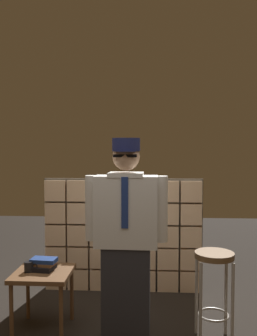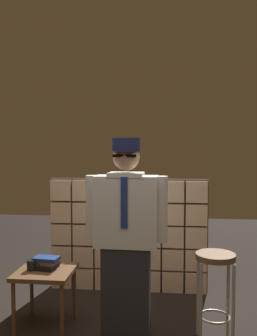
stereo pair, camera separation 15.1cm
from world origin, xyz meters
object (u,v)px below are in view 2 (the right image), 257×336
Objects in this scene: standing_person at (126,238)px; book_stack at (46,263)px; bar_stool at (215,277)px; coffee_mug at (32,265)px; side_table at (45,278)px.

standing_person reaches higher than book_stack.
book_stack is (-0.79, 0.23, -0.32)m from standing_person.
bar_stool is 6.29× the size of coffee_mug.
bar_stool is 1.67m from coffee_mug.
book_stack is (-1.56, 0.15, 0.02)m from bar_stool.
book_stack is at bearing 28.30° from coffee_mug.
book_stack is at bearing 165.66° from standing_person.
standing_person is at bearing -16.08° from book_stack.
standing_person is 0.92m from side_table.
standing_person is 0.84m from bar_stool.
standing_person is 14.14× the size of coffee_mug.
side_table is 0.18m from coffee_mug.
bar_stool is at bearing -5.63° from book_stack.
bar_stool reaches higher than book_stack.
standing_person is at bearing -10.37° from coffee_mug.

